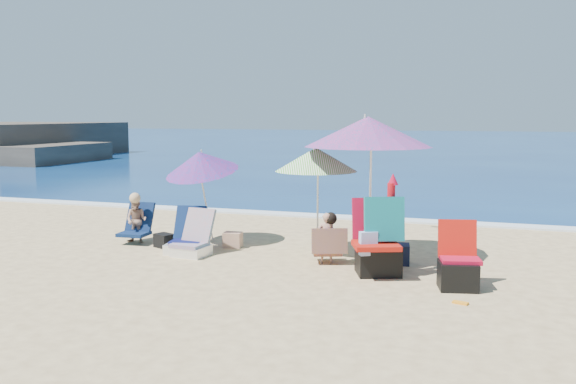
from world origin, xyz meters
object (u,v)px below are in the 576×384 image
(umbrella_turquoise, at_px, (368,132))
(person_center, at_px, (328,239))
(person_left, at_px, (137,220))
(chair_navy, at_px, (186,241))
(chair_rainbow, at_px, (193,243))
(umbrella_striped, at_px, (316,160))
(umbrella_blue, at_px, (201,162))
(furled_umbrella, at_px, (391,219))
(camp_chair_left, at_px, (458,269))
(camp_chair_right, at_px, (378,246))

(umbrella_turquoise, distance_m, person_center, 1.85)
(umbrella_turquoise, relative_size, person_left, 2.89)
(chair_navy, bearing_deg, chair_rainbow, -36.13)
(umbrella_striped, bearing_deg, umbrella_blue, 175.49)
(umbrella_blue, distance_m, furled_umbrella, 3.85)
(furled_umbrella, bearing_deg, person_left, 170.59)
(umbrella_striped, xyz_separation_m, person_center, (0.36, -0.59, -1.22))
(umbrella_blue, bearing_deg, camp_chair_left, -18.69)
(umbrella_turquoise, bearing_deg, umbrella_blue, 175.83)
(umbrella_turquoise, relative_size, person_center, 3.28)
(person_center, bearing_deg, furled_umbrella, -17.37)
(umbrella_turquoise, relative_size, chair_navy, 3.52)
(camp_chair_right, height_order, person_left, camp_chair_right)
(umbrella_blue, bearing_deg, umbrella_turquoise, -4.17)
(umbrella_turquoise, bearing_deg, camp_chair_left, -41.32)
(chair_navy, relative_size, chair_rainbow, 1.01)
(chair_rainbow, height_order, person_left, person_left)
(umbrella_blue, height_order, chair_navy, umbrella_blue)
(umbrella_striped, distance_m, person_left, 3.62)
(chair_rainbow, height_order, camp_chair_left, camp_chair_left)
(chair_rainbow, relative_size, camp_chair_right, 0.64)
(person_left, bearing_deg, chair_navy, -19.67)
(chair_navy, bearing_deg, umbrella_blue, 94.27)
(umbrella_striped, bearing_deg, person_left, -178.10)
(umbrella_blue, height_order, person_left, umbrella_blue)
(umbrella_turquoise, xyz_separation_m, chair_navy, (-3.05, -0.51, -1.89))
(camp_chair_right, bearing_deg, umbrella_striped, 140.23)
(furled_umbrella, bearing_deg, person_center, 162.63)
(chair_rainbow, xyz_separation_m, camp_chair_right, (3.20, -0.32, 0.23))
(furled_umbrella, height_order, chair_rainbow, furled_umbrella)
(umbrella_striped, relative_size, person_center, 2.24)
(umbrella_blue, bearing_deg, chair_rainbow, -73.40)
(chair_rainbow, xyz_separation_m, person_center, (2.32, 0.13, 0.20))
(umbrella_blue, bearing_deg, chair_navy, -85.73)
(chair_navy, distance_m, camp_chair_left, 4.65)
(person_center, height_order, person_left, person_left)
(furled_umbrella, height_order, person_left, furled_umbrella)
(furled_umbrella, distance_m, chair_rainbow, 3.43)
(umbrella_blue, distance_m, camp_chair_right, 3.83)
(umbrella_blue, height_order, camp_chair_right, umbrella_blue)
(umbrella_blue, relative_size, camp_chair_right, 1.55)
(umbrella_blue, distance_m, chair_rainbow, 1.60)
(person_center, relative_size, person_left, 0.88)
(umbrella_turquoise, xyz_separation_m, person_left, (-4.29, -0.06, -1.66))
(umbrella_blue, relative_size, chair_navy, 2.39)
(person_center, bearing_deg, person_left, 172.87)
(camp_chair_right, bearing_deg, camp_chair_left, -17.11)
(furled_umbrella, distance_m, camp_chair_left, 1.24)
(umbrella_turquoise, relative_size, chair_rainbow, 3.56)
(umbrella_turquoise, bearing_deg, chair_rainbow, -166.90)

